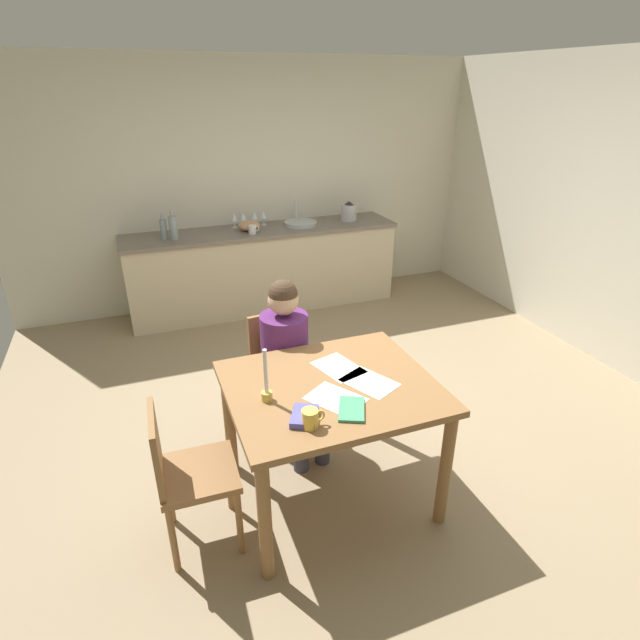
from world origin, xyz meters
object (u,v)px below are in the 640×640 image
Objects in this scene: chair_at_table at (281,369)px; bottle_vinegar at (173,227)px; wine_glass_back_left at (243,217)px; wine_glass_back_right at (234,218)px; chair_side_empty at (186,472)px; sink_unit at (300,223)px; dining_table at (331,402)px; mixing_bowl at (249,226)px; book_magazine at (304,416)px; coffee_mug at (311,418)px; book_cookery at (352,409)px; wine_glass_by_kettle at (254,216)px; bottle_oil at (163,229)px; wine_glass_near_sink at (263,215)px; candlestick at (266,386)px; person_seated at (289,356)px; teacup_on_counter at (253,229)px; stovetop_kettle at (349,212)px.

chair_at_table is 3.05× the size of bottle_vinegar.
wine_glass_back_left is 1.00× the size of wine_glass_back_right.
chair_side_empty is 3.50m from sink_unit.
dining_table is 2.96m from bottle_vinegar.
mixing_bowl is (0.78, 0.07, -0.07)m from bottle_vinegar.
book_magazine is at bearing -99.47° from chair_at_table.
coffee_mug is at bearing -84.77° from bottle_vinegar.
book_magazine is at bearing -134.10° from dining_table.
sink_unit is (1.07, 3.30, 0.08)m from coffee_mug.
wine_glass_by_kettle is (0.35, 3.39, 0.21)m from book_cookery.
book_magazine is 3.41m from sink_unit.
wine_glass_by_kettle is at bearing 163.00° from sink_unit.
bottle_oil is at bearing -178.69° from mixing_bowl.
chair_side_empty is at bearing 157.26° from coffee_mug.
candlestick is at bearing -104.75° from wine_glass_near_sink.
book_magazine is at bearing -102.23° from person_seated.
wine_glass_back_right is 0.33m from teacup_on_counter.
mixing_bowl is 1.05× the size of stovetop_kettle.
chair_side_empty is 4.03× the size of book_cookery.
stovetop_kettle reaches higher than candlestick.
book_cookery is at bearing -13.47° from chair_side_empty.
stovetop_kettle is 1.07m from wine_glass_by_kettle.
teacup_on_counter reaches higher than coffee_mug.
coffee_mug is at bearing -98.43° from mixing_bowl.
candlestick reaches higher than wine_glass_back_left.
mixing_bowl is at bearing 70.20° from chair_side_empty.
candlestick reaches higher than wine_glass_by_kettle.
person_seated reaches higher than chair_at_table.
person_seated reaches higher than teacup_on_counter.
book_cookery is 0.93× the size of mixing_bowl.
sink_unit is at bearing 67.94° from chair_at_table.
person_seated is at bearing -110.47° from sink_unit.
wine_glass_near_sink is 1.00× the size of wine_glass_back_left.
book_cookery is at bearing 23.51° from book_magazine.
teacup_on_counter is (0.32, 2.24, 0.27)m from person_seated.
chair_at_table is 1.04m from book_magazine.
teacup_on_counter is (-0.10, -0.30, -0.06)m from wine_glass_by_kettle.
candlestick is at bearing 146.74° from book_magazine.
mixing_bowl is 0.18m from wine_glass_back_left.
teacup_on_counter is (-0.20, -0.30, -0.06)m from wine_glass_near_sink.
person_seated is 5.16× the size of mixing_bowl.
coffee_mug is (-0.15, -1.05, 0.34)m from chair_at_table.
bottle_oil is at bearing 94.74° from candlestick.
chair_side_empty is 4.86× the size of book_magazine.
bottle_oil is at bearing 101.92° from dining_table.
person_seated is 7.76× the size of wine_glass_by_kettle.
book_cookery is 3.11m from teacup_on_counter.
sink_unit is at bearing 2.18° from mixing_bowl.
wine_glass_near_sink reaches higher than chair_at_table.
candlestick is 3.19m from wine_glass_back_right.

